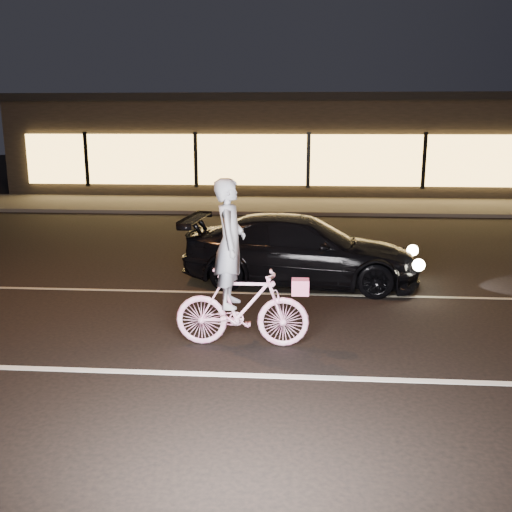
{
  "coord_description": "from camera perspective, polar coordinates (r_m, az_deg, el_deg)",
  "views": [
    {
      "loc": [
        -0.39,
        -8.06,
        3.1
      ],
      "look_at": [
        -1.03,
        0.6,
        1.04
      ],
      "focal_mm": 40.0,
      "sensor_mm": 36.0,
      "label": 1
    }
  ],
  "objects": [
    {
      "name": "cyclist",
      "position": [
        7.91,
        -1.73,
        -3.26
      ],
      "size": [
        1.88,
        0.65,
        2.37
      ],
      "rotation": [
        0.0,
        0.0,
        1.57
      ],
      "color": "#F14CA8",
      "rests_on": "ground"
    },
    {
      "name": "storefront",
      "position": [
        27.05,
        5.14,
        11.24
      ],
      "size": [
        25.4,
        8.42,
        4.2
      ],
      "color": "black",
      "rests_on": "ground"
    },
    {
      "name": "sidewalk",
      "position": [
        21.28,
        5.24,
        5.05
      ],
      "size": [
        30.0,
        4.0,
        0.12
      ],
      "primitive_type": "cube",
      "color": "#383533",
      "rests_on": "ground"
    },
    {
      "name": "lane_stripe_near",
      "position": [
        7.26,
        7.03,
        -12.0
      ],
      "size": [
        60.0,
        0.12,
        0.01
      ],
      "primitive_type": "cube",
      "color": "silver",
      "rests_on": "ground"
    },
    {
      "name": "sedan",
      "position": [
        11.11,
        4.5,
        0.6
      ],
      "size": [
        4.71,
        2.29,
        1.32
      ],
      "rotation": [
        0.0,
        0.0,
        1.47
      ],
      "color": "black",
      "rests_on": "ground"
    },
    {
      "name": "lane_stripe_far",
      "position": [
        10.53,
        6.16,
        -3.85
      ],
      "size": [
        60.0,
        0.1,
        0.01
      ],
      "primitive_type": "cube",
      "color": "gray",
      "rests_on": "ground"
    },
    {
      "name": "ground",
      "position": [
        8.64,
        6.57,
        -7.78
      ],
      "size": [
        90.0,
        90.0,
        0.0
      ],
      "primitive_type": "plane",
      "color": "black",
      "rests_on": "ground"
    }
  ]
}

